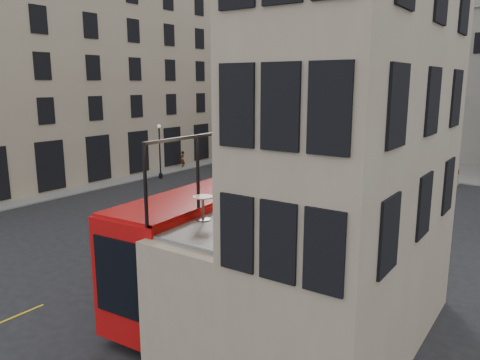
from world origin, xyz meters
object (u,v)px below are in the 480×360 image
Objects in this scene: street_lamp_a at (160,154)px; cafe_table_mid at (261,192)px; traffic_light_near at (267,184)px; cyclist at (239,217)px; cafe_table_far at (292,176)px; cafe_chair_c at (280,204)px; pedestrian_c at (336,161)px; car_c at (236,163)px; cafe_chair_a at (243,230)px; cafe_chair_b at (290,204)px; bus_near at (224,233)px; pedestrian_b at (269,157)px; car_b at (315,174)px; car_a at (241,192)px; street_lamp_b at (331,145)px; bicycle at (307,200)px; pedestrian_d at (456,178)px; bus_far at (274,139)px; pedestrian_e at (182,160)px; pedestrian_a at (230,163)px; traffic_light_far at (235,145)px; cafe_table_near at (203,204)px; cafe_chair_d at (325,190)px.

cafe_table_mid is at bearing -37.81° from street_lamp_a.
traffic_light_near is 2.02× the size of cyclist.
cafe_chair_c is (1.65, -3.95, -0.21)m from cafe_table_far.
cafe_table_far reaches higher than pedestrian_c.
car_c is 5.12× the size of cafe_chair_a.
cafe_chair_b is (1.93, -3.67, -0.25)m from cafe_table_far.
bus_near is 33.17m from pedestrian_b.
cafe_chair_a is at bearing -79.39° from cafe_chair_c.
car_a is at bearing -120.29° from car_b.
car_b is 9.90m from car_c.
cafe_chair_c is at bearing 95.10° from pedestrian_c.
cyclist is 12.54m from cafe_chair_b.
cyclist is 2.33× the size of cafe_chair_b.
street_lamp_b is 18.30m from bicycle.
street_lamp_a reaches higher than pedestrian_d.
cafe_chair_b is at bearing -58.53° from bus_far.
cafe_chair_b reaches higher than cafe_table_far.
cafe_chair_a is (7.96, -20.34, 4.46)m from bicycle.
pedestrian_c is 0.93× the size of pedestrian_e.
pedestrian_e reaches higher than car_a.
pedestrian_b is at bearing 117.78° from bus_near.
bicycle is at bearing 91.27° from pedestrian_c.
pedestrian_c is at bearing 61.98° from pedestrian_d.
street_lamp_b reaches higher than car_a.
car_b is at bearing 111.70° from cafe_chair_a.
bus_far is at bearing 137.42° from pedestrian_e.
pedestrian_d is (21.62, 5.33, -0.05)m from pedestrian_a.
bicycle is at bearing 81.49° from traffic_light_near.
pedestrian_d is at bearing -1.60° from car_b.
street_lamp_a is 15.22m from car_b.
pedestrian_c is (-8.42, 31.86, -1.89)m from bus_near.
pedestrian_e is at bearing -162.28° from pedestrian_a.
traffic_light_far is 24.02m from cyclist.
bus_near is 29.98m from pedestrian_a.
cyclist is (3.07, -17.23, 0.27)m from car_b.
car_c is 30.29m from cafe_table_far.
traffic_light_far is at bearing -102.32° from bus_far.
car_c is at bearing 124.32° from car_a.
cafe_table_near is at bearing -119.06° from pedestrian_b.
cafe_table_near is at bearing -110.56° from cafe_chair_d.
cafe_table_mid is (20.89, -27.76, 2.65)m from traffic_light_far.
street_lamp_a reaches higher than cafe_table_mid.
street_lamp_b is at bearing 109.40° from cafe_table_mid.
bus_near is 13.08× the size of cafe_chair_c.
cafe_chair_c reaches higher than car_a.
pedestrian_e is (-5.09, -3.10, 0.25)m from car_c.
pedestrian_e is 31.70m from cafe_table_far.
street_lamp_a is at bearing -101.70° from bus_far.
cafe_table_near is 0.91× the size of cafe_chair_d.
pedestrian_e is 2.03× the size of cafe_chair_d.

